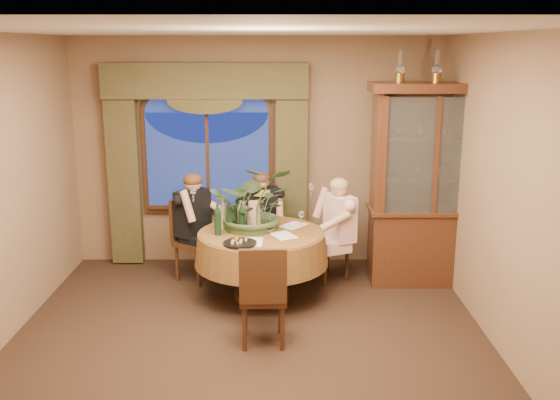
{
  "coord_description": "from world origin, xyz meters",
  "views": [
    {
      "loc": [
        0.28,
        -5.13,
        2.68
      ],
      "look_at": [
        0.29,
        1.25,
        1.1
      ],
      "focal_mm": 40.0,
      "sensor_mm": 36.0,
      "label": 1
    }
  ],
  "objects_px": {
    "chair_back": "(197,240)",
    "wine_bottle_5": "(241,215)",
    "oil_lamp_center": "(437,67)",
    "wine_bottle_4": "(237,213)",
    "centerpiece_plant": "(255,173)",
    "dining_table": "(262,265)",
    "chair_right": "(327,240)",
    "olive_bowl": "(267,230)",
    "person_pink": "(340,232)",
    "person_back": "(193,227)",
    "oil_lamp_left": "(400,67)",
    "chair_front_left": "(263,293)",
    "person_scarf": "(262,221)",
    "wine_bottle_2": "(230,218)",
    "oil_lamp_right": "(474,67)",
    "china_cabinet": "(430,186)",
    "wine_bottle_0": "(218,220)",
    "wine_bottle_1": "(223,214)",
    "stoneware_vase": "(254,215)",
    "wine_bottle_3": "(242,218)"
  },
  "relations": [
    {
      "from": "olive_bowl",
      "to": "centerpiece_plant",
      "type": "bearing_deg",
      "value": 126.66
    },
    {
      "from": "oil_lamp_center",
      "to": "person_scarf",
      "type": "xyz_separation_m",
      "value": [
        -1.91,
        0.42,
        -1.85
      ]
    },
    {
      "from": "wine_bottle_1",
      "to": "wine_bottle_2",
      "type": "distance_m",
      "value": 0.15
    },
    {
      "from": "chair_front_left",
      "to": "wine_bottle_4",
      "type": "relative_size",
      "value": 2.91
    },
    {
      "from": "stoneware_vase",
      "to": "olive_bowl",
      "type": "bearing_deg",
      "value": -46.59
    },
    {
      "from": "oil_lamp_center",
      "to": "person_back",
      "type": "distance_m",
      "value": 3.26
    },
    {
      "from": "wine_bottle_1",
      "to": "wine_bottle_2",
      "type": "relative_size",
      "value": 1.0
    },
    {
      "from": "person_pink",
      "to": "person_back",
      "type": "height_order",
      "value": "person_back"
    },
    {
      "from": "chair_front_left",
      "to": "centerpiece_plant",
      "type": "distance_m",
      "value": 1.49
    },
    {
      "from": "person_scarf",
      "to": "wine_bottle_2",
      "type": "height_order",
      "value": "person_scarf"
    },
    {
      "from": "wine_bottle_2",
      "to": "wine_bottle_4",
      "type": "height_order",
      "value": "same"
    },
    {
      "from": "olive_bowl",
      "to": "wine_bottle_2",
      "type": "distance_m",
      "value": 0.41
    },
    {
      "from": "wine_bottle_5",
      "to": "dining_table",
      "type": "bearing_deg",
      "value": -16.5
    },
    {
      "from": "dining_table",
      "to": "wine_bottle_5",
      "type": "distance_m",
      "value": 0.59
    },
    {
      "from": "chair_back",
      "to": "wine_bottle_5",
      "type": "distance_m",
      "value": 0.85
    },
    {
      "from": "chair_back",
      "to": "wine_bottle_1",
      "type": "distance_m",
      "value": 0.71
    },
    {
      "from": "oil_lamp_left",
      "to": "person_back",
      "type": "distance_m",
      "value": 2.94
    },
    {
      "from": "oil_lamp_center",
      "to": "centerpiece_plant",
      "type": "height_order",
      "value": "oil_lamp_center"
    },
    {
      "from": "oil_lamp_center",
      "to": "olive_bowl",
      "type": "relative_size",
      "value": 2.3
    },
    {
      "from": "oil_lamp_center",
      "to": "wine_bottle_4",
      "type": "relative_size",
      "value": 1.03
    },
    {
      "from": "wine_bottle_4",
      "to": "wine_bottle_3",
      "type": "bearing_deg",
      "value": -74.25
    },
    {
      "from": "chair_right",
      "to": "wine_bottle_4",
      "type": "distance_m",
      "value": 1.17
    },
    {
      "from": "oil_lamp_center",
      "to": "oil_lamp_left",
      "type": "bearing_deg",
      "value": 180.0
    },
    {
      "from": "oil_lamp_right",
      "to": "olive_bowl",
      "type": "bearing_deg",
      "value": -167.21
    },
    {
      "from": "oil_lamp_center",
      "to": "wine_bottle_1",
      "type": "bearing_deg",
      "value": -170.69
    },
    {
      "from": "oil_lamp_right",
      "to": "wine_bottle_5",
      "type": "height_order",
      "value": "oil_lamp_right"
    },
    {
      "from": "wine_bottle_5",
      "to": "oil_lamp_right",
      "type": "bearing_deg",
      "value": 9.39
    },
    {
      "from": "chair_front_left",
      "to": "centerpiece_plant",
      "type": "relative_size",
      "value": 0.92
    },
    {
      "from": "oil_lamp_left",
      "to": "person_pink",
      "type": "relative_size",
      "value": 0.27
    },
    {
      "from": "stoneware_vase",
      "to": "wine_bottle_5",
      "type": "distance_m",
      "value": 0.15
    },
    {
      "from": "olive_bowl",
      "to": "wine_bottle_2",
      "type": "height_order",
      "value": "wine_bottle_2"
    },
    {
      "from": "person_pink",
      "to": "wine_bottle_4",
      "type": "xyz_separation_m",
      "value": [
        -1.14,
        -0.25,
        0.29
      ]
    },
    {
      "from": "china_cabinet",
      "to": "wine_bottle_4",
      "type": "height_order",
      "value": "china_cabinet"
    },
    {
      "from": "wine_bottle_4",
      "to": "chair_front_left",
      "type": "bearing_deg",
      "value": -75.92
    },
    {
      "from": "dining_table",
      "to": "oil_lamp_left",
      "type": "height_order",
      "value": "oil_lamp_left"
    },
    {
      "from": "wine_bottle_4",
      "to": "wine_bottle_5",
      "type": "relative_size",
      "value": 1.0
    },
    {
      "from": "centerpiece_plant",
      "to": "person_pink",
      "type": "bearing_deg",
      "value": 15.18
    },
    {
      "from": "china_cabinet",
      "to": "chair_right",
      "type": "bearing_deg",
      "value": 176.14
    },
    {
      "from": "stoneware_vase",
      "to": "wine_bottle_2",
      "type": "relative_size",
      "value": 0.92
    },
    {
      "from": "dining_table",
      "to": "person_pink",
      "type": "bearing_deg",
      "value": 24.69
    },
    {
      "from": "person_back",
      "to": "wine_bottle_0",
      "type": "height_order",
      "value": "person_back"
    },
    {
      "from": "person_back",
      "to": "wine_bottle_5",
      "type": "height_order",
      "value": "person_back"
    },
    {
      "from": "oil_lamp_left",
      "to": "chair_right",
      "type": "relative_size",
      "value": 0.35
    },
    {
      "from": "olive_bowl",
      "to": "person_back",
      "type": "bearing_deg",
      "value": 145.6
    },
    {
      "from": "person_scarf",
      "to": "wine_bottle_5",
      "type": "xyz_separation_m",
      "value": [
        -0.21,
        -0.84,
        0.3
      ]
    },
    {
      "from": "dining_table",
      "to": "wine_bottle_4",
      "type": "distance_m",
      "value": 0.62
    },
    {
      "from": "olive_bowl",
      "to": "wine_bottle_4",
      "type": "bearing_deg",
      "value": 150.39
    },
    {
      "from": "dining_table",
      "to": "stoneware_vase",
      "type": "relative_size",
      "value": 4.74
    },
    {
      "from": "oil_lamp_center",
      "to": "dining_table",
      "type": "bearing_deg",
      "value": -165.73
    },
    {
      "from": "person_pink",
      "to": "person_back",
      "type": "bearing_deg",
      "value": 59.84
    }
  ]
}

